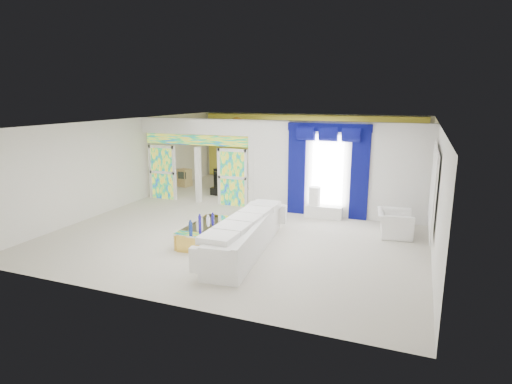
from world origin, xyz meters
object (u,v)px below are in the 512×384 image
at_px(white_sofa, 246,236).
at_px(grand_piano, 238,177).
at_px(console_table, 324,212).
at_px(armchair, 395,224).
at_px(coffee_table, 203,233).

relative_size(white_sofa, grand_piano, 2.34).
height_order(console_table, armchair, armchair).
distance_m(console_table, armchair, 2.42).
relative_size(coffee_table, grand_piano, 1.13).
xyz_separation_m(white_sofa, coffee_table, (-1.35, 0.30, -0.17)).
xyz_separation_m(coffee_table, console_table, (2.51, 3.29, -0.02)).
bearing_deg(armchair, console_table, 58.34).
bearing_deg(coffee_table, console_table, 52.58).
bearing_deg(armchair, coffee_table, 108.94).
relative_size(white_sofa, console_table, 3.44).
relative_size(white_sofa, armchair, 3.81).
xyz_separation_m(coffee_table, grand_piano, (-1.81, 6.47, 0.22)).
bearing_deg(grand_piano, white_sofa, -56.63).
distance_m(coffee_table, console_table, 4.14).
relative_size(coffee_table, armchair, 1.84).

